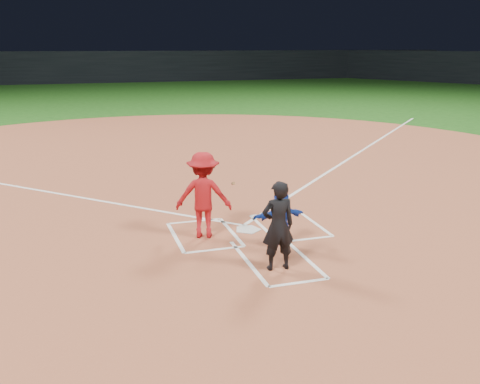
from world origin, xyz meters
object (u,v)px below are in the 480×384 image
object	(u,v)px
umpire	(278,226)
batter_at_plate	(204,195)
home_plate	(248,230)
catcher	(281,218)

from	to	relation	value
umpire	batter_at_plate	distance (m)	2.21
home_plate	batter_at_plate	distance (m)	1.34
umpire	batter_at_plate	world-z (taller)	batter_at_plate
catcher	umpire	size ratio (longest dim) A/B	0.71
home_plate	batter_at_plate	world-z (taller)	batter_at_plate
catcher	batter_at_plate	bearing A→B (deg)	-40.55
home_plate	umpire	bearing A→B (deg)	86.38
home_plate	umpire	xyz separation A→B (m)	(-0.13, -2.13, 0.81)
home_plate	catcher	bearing A→B (deg)	106.37
batter_at_plate	home_plate	bearing A→B (deg)	5.21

